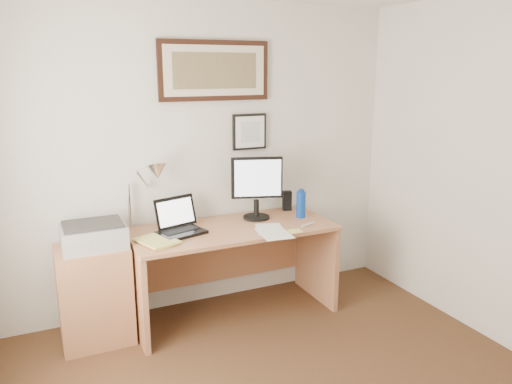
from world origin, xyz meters
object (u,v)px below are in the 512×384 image
side_cabinet (95,294)px  laptop (179,225)px  book (143,245)px  lcd_monitor (257,185)px  water_bottle (301,204)px  printer (94,235)px  desk (229,252)px

side_cabinet → laptop: size_ratio=1.86×
book → laptop: laptop is taller
laptop → lcd_monitor: (0.69, 0.08, 0.23)m
laptop → lcd_monitor: 0.73m
side_cabinet → lcd_monitor: bearing=3.4°
water_bottle → printer: water_bottle is taller
water_bottle → side_cabinet: bearing=178.8°
book → printer: bearing=147.9°
water_bottle → lcd_monitor: 0.41m
book → desk: 0.81m
side_cabinet → lcd_monitor: lcd_monitor is taller
water_bottle → desk: bearing=173.5°
water_bottle → laptop: 1.04m
water_bottle → book: (-1.36, -0.16, -0.10)m
book → water_bottle: bearing=6.7°
laptop → printer: bearing=-179.4°
printer → water_bottle: bearing=-1.1°
lcd_monitor → printer: size_ratio=1.18×
water_bottle → printer: bearing=178.9°
water_bottle → printer: 1.67m
printer → laptop: bearing=0.6°
side_cabinet → desk: desk is taller
desk → laptop: bearing=-175.5°
water_bottle → desk: water_bottle is taller
side_cabinet → water_bottle: (1.69, -0.04, 0.50)m
side_cabinet → laptop: (0.65, 0.00, 0.44)m
lcd_monitor → printer: bearing=-176.4°
book → lcd_monitor: size_ratio=0.59×
side_cabinet → desk: bearing=1.9°
desk → laptop: 0.51m
side_cabinet → water_bottle: 1.76m
laptop → printer: size_ratio=0.89×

